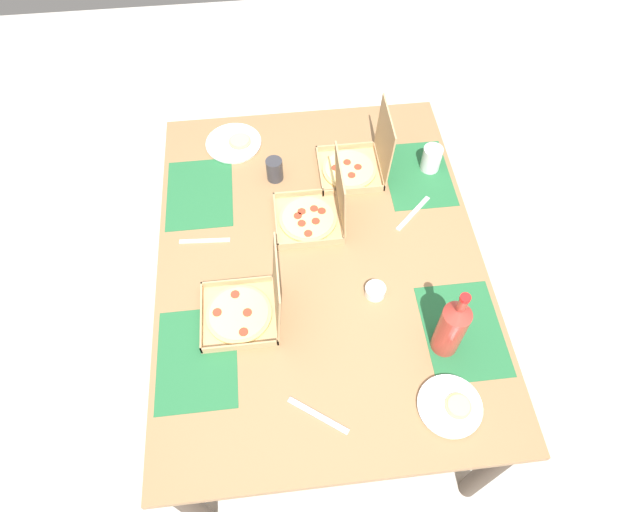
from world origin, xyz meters
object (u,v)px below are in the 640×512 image
at_px(pizza_box_corner_left, 247,309).
at_px(condiment_bowl, 375,291).
at_px(cup_dark, 431,159).
at_px(plate_far_left, 234,143).
at_px(pizza_box_corner_right, 315,213).
at_px(pizza_box_center, 357,163).
at_px(soda_bottle, 452,327).
at_px(cup_clear_right, 275,170).
at_px(plate_middle, 450,406).

relative_size(pizza_box_corner_left, condiment_bowl, 4.02).
bearing_deg(cup_dark, pizza_box_corner_left, -52.15).
relative_size(plate_far_left, cup_dark, 2.15).
bearing_deg(pizza_box_corner_right, cup_dark, 113.52).
distance_m(pizza_box_center, cup_dark, 0.30).
relative_size(pizza_box_center, soda_bottle, 0.89).
relative_size(pizza_box_corner_right, plate_far_left, 1.22).
xyz_separation_m(pizza_box_corner_left, cup_dark, (-0.60, 0.77, 0.01)).
height_order(pizza_box_corner_left, cup_clear_right, pizza_box_corner_left).
relative_size(pizza_box_corner_right, cup_clear_right, 2.92).
height_order(pizza_box_center, condiment_bowl, pizza_box_center).
xyz_separation_m(pizza_box_corner_left, plate_far_left, (-0.82, -0.03, -0.04)).
xyz_separation_m(plate_far_left, soda_bottle, (1.01, 0.67, 0.12)).
height_order(pizza_box_center, cup_clear_right, pizza_box_center).
height_order(pizza_box_corner_right, cup_clear_right, pizza_box_corner_right).
bearing_deg(cup_clear_right, plate_middle, 25.22).
height_order(pizza_box_center, soda_bottle, soda_bottle).
bearing_deg(plate_far_left, soda_bottle, 33.46).
height_order(pizza_box_corner_left, soda_bottle, soda_bottle).
bearing_deg(cup_dark, pizza_box_corner_right, -66.48).
bearing_deg(pizza_box_center, pizza_box_corner_right, -39.91).
distance_m(pizza_box_corner_left, condiment_bowl, 0.45).
bearing_deg(pizza_box_corner_right, cup_clear_right, -149.59).
xyz_separation_m(pizza_box_corner_right, cup_dark, (-0.22, 0.50, 0.01)).
height_order(pizza_box_corner_right, pizza_box_center, same).
distance_m(pizza_box_corner_right, cup_clear_right, 0.27).
bearing_deg(plate_middle, pizza_box_corner_left, -122.76).
relative_size(plate_far_left, cup_clear_right, 2.40).
xyz_separation_m(pizza_box_corner_right, condiment_bowl, (0.35, 0.17, -0.03)).
bearing_deg(pizza_box_corner_left, pizza_box_corner_right, 144.59).
bearing_deg(pizza_box_corner_right, soda_bottle, 33.02).
distance_m(pizza_box_corner_left, plate_far_left, 0.83).
relative_size(pizza_box_corner_left, plate_middle, 1.44).
relative_size(pizza_box_corner_right, plate_middle, 1.43).
bearing_deg(soda_bottle, pizza_box_center, -167.92).
bearing_deg(cup_dark, pizza_box_center, -93.31).
bearing_deg(plate_far_left, pizza_box_center, 67.19).
bearing_deg(cup_dark, cup_clear_right, -91.53).
bearing_deg(pizza_box_corner_left, condiment_bowl, 94.39).
bearing_deg(condiment_bowl, cup_clear_right, -151.80).
relative_size(pizza_box_center, plate_far_left, 1.22).
distance_m(plate_far_left, soda_bottle, 1.22).
relative_size(pizza_box_corner_right, soda_bottle, 0.89).
height_order(pizza_box_corner_right, plate_middle, pizza_box_corner_right).
bearing_deg(plate_middle, pizza_box_corner_right, -156.45).
distance_m(plate_far_left, cup_dark, 0.83).
relative_size(cup_clear_right, condiment_bowl, 1.36).
xyz_separation_m(plate_middle, condiment_bowl, (-0.43, -0.16, 0.01)).
xyz_separation_m(pizza_box_corner_right, plate_middle, (0.77, 0.34, -0.04)).
distance_m(pizza_box_corner_left, plate_middle, 0.72).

